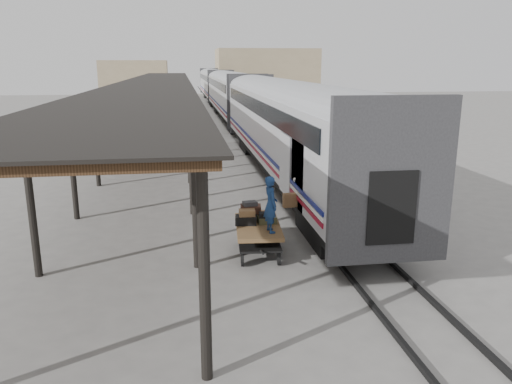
{
  "coord_description": "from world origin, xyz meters",
  "views": [
    {
      "loc": [
        -1.63,
        -14.71,
        5.34
      ],
      "look_at": [
        0.45,
        -0.69,
        1.7
      ],
      "focal_mm": 35.0,
      "sensor_mm": 36.0,
      "label": 1
    }
  ],
  "objects_px": {
    "luggage_tug": "(174,137)",
    "pedestrian": "(148,154)",
    "baggage_cart": "(258,232)",
    "porter": "(271,204)"
  },
  "relations": [
    {
      "from": "pedestrian",
      "to": "baggage_cart",
      "type": "bearing_deg",
      "value": 116.14
    },
    {
      "from": "porter",
      "to": "baggage_cart",
      "type": "bearing_deg",
      "value": 12.86
    },
    {
      "from": "luggage_tug",
      "to": "pedestrian",
      "type": "relative_size",
      "value": 0.98
    },
    {
      "from": "baggage_cart",
      "to": "luggage_tug",
      "type": "relative_size",
      "value": 1.5
    },
    {
      "from": "porter",
      "to": "pedestrian",
      "type": "bearing_deg",
      "value": 9.36
    },
    {
      "from": "baggage_cart",
      "to": "porter",
      "type": "xyz_separation_m",
      "value": [
        0.25,
        -0.65,
        0.99
      ]
    },
    {
      "from": "baggage_cart",
      "to": "pedestrian",
      "type": "bearing_deg",
      "value": 111.77
    },
    {
      "from": "luggage_tug",
      "to": "porter",
      "type": "xyz_separation_m",
      "value": [
        2.84,
        -20.34,
        0.99
      ]
    },
    {
      "from": "baggage_cart",
      "to": "pedestrian",
      "type": "distance_m",
      "value": 13.01
    },
    {
      "from": "pedestrian",
      "to": "luggage_tug",
      "type": "bearing_deg",
      "value": -91.23
    }
  ]
}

